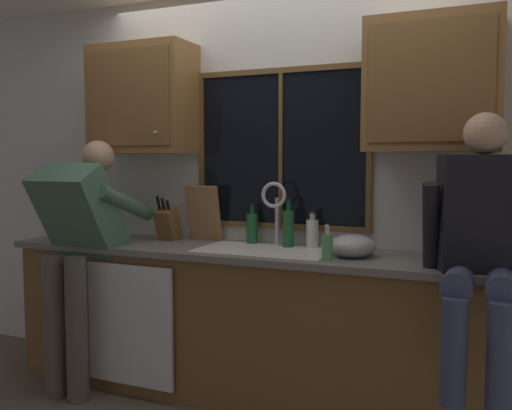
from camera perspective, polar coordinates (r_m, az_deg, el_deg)
name	(u,v)px	position (r m, az deg, el deg)	size (l,w,h in m)	color
back_wall	(285,188)	(3.59, 3.02, 1.78)	(5.66, 0.12, 2.55)	silver
window_glass	(281,149)	(3.52, 2.59, 5.80)	(1.10, 0.02, 0.95)	black
window_frame_top	(281,70)	(3.56, 2.56, 13.76)	(1.17, 0.02, 0.04)	brown
window_frame_bottom	(280,226)	(3.54, 2.50, -2.20)	(1.17, 0.02, 0.04)	brown
window_frame_left	(202,150)	(3.75, -5.65, 5.71)	(0.04, 0.02, 0.95)	brown
window_frame_right	(370,148)	(3.35, 11.69, 5.77)	(0.04, 0.02, 0.95)	brown
window_mullion_center	(280,149)	(3.51, 2.52, 5.80)	(0.02, 0.02, 0.95)	brown
lower_cabinet_run	(264,328)	(3.41, 0.88, -12.65)	(3.26, 0.58, 0.88)	brown
countertop	(263,254)	(3.28, 0.76, -5.06)	(3.32, 0.62, 0.04)	slate
dishwasher_front	(130,325)	(3.49, -12.96, -12.04)	(0.60, 0.02, 0.74)	white
upper_cabinet_left	(143,100)	(3.83, -11.68, 10.63)	(0.71, 0.36, 0.72)	olive
upper_cabinet_right	(433,85)	(3.18, 17.84, 11.79)	(0.71, 0.36, 0.72)	olive
sink	(263,266)	(3.31, 0.76, -6.35)	(0.80, 0.46, 0.21)	white
faucet	(275,206)	(3.42, 2.03, -0.05)	(0.18, 0.09, 0.40)	silver
person_standing	(79,239)	(3.59, -17.91, -3.34)	(0.53, 0.68, 1.58)	#595147
person_sitting_on_counter	(482,236)	(2.76, 22.35, -2.98)	(0.54, 0.65, 1.26)	#384260
knife_block	(168,224)	(3.73, -9.14, -1.97)	(0.12, 0.18, 0.32)	brown
cutting_board	(203,213)	(3.68, -5.47, -0.85)	(0.24, 0.02, 0.37)	#997047
mixing_bowl	(352,246)	(3.11, 9.93, -4.20)	(0.26, 0.26, 0.13)	#B7B7BC
soap_dispenser	(327,247)	(2.96, 7.39, -4.30)	(0.06, 0.07, 0.20)	#59A566
bottle_green_glass	(312,233)	(3.39, 5.86, -2.86)	(0.08, 0.08, 0.22)	silver
bottle_tall_clear	(288,227)	(3.39, 3.37, -2.33)	(0.07, 0.07, 0.30)	#1E592D
bottle_amber_small	(252,227)	(3.54, -0.39, -2.32)	(0.07, 0.07, 0.25)	#1E592D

